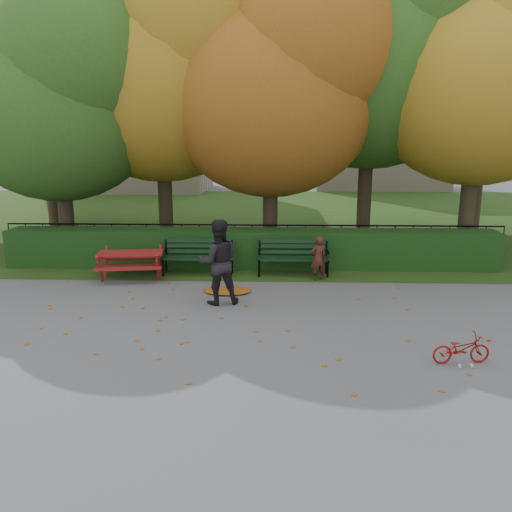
{
  "coord_description": "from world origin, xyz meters",
  "views": [
    {
      "loc": [
        0.59,
        -8.55,
        3.31
      ],
      "look_at": [
        0.24,
        1.43,
        1.0
      ],
      "focal_mm": 35.0,
      "sensor_mm": 36.0,
      "label": 1
    }
  ],
  "objects_px": {
    "tree_c": "(283,85)",
    "bench_left": "(198,254)",
    "tree_a": "(64,96)",
    "bench_right": "(293,255)",
    "tree_e": "(496,73)",
    "picnic_table": "(131,258)",
    "tree_f": "(49,69)",
    "bicycle": "(461,349)",
    "adult": "(218,262)",
    "tree_b": "(170,67)",
    "child": "(318,258)",
    "tree_g": "(500,79)",
    "tree_d": "(386,48)"
  },
  "relations": [
    {
      "from": "tree_a",
      "to": "child",
      "type": "height_order",
      "value": "tree_a"
    },
    {
      "from": "tree_g",
      "to": "bicycle",
      "type": "distance_m",
      "value": 13.22
    },
    {
      "from": "tree_f",
      "to": "tree_b",
      "type": "bearing_deg",
      "value": -27.99
    },
    {
      "from": "tree_e",
      "to": "child",
      "type": "bearing_deg",
      "value": -152.04
    },
    {
      "from": "tree_a",
      "to": "adult",
      "type": "xyz_separation_m",
      "value": [
        4.65,
        -4.22,
        -3.64
      ]
    },
    {
      "from": "tree_e",
      "to": "picnic_table",
      "type": "height_order",
      "value": "tree_e"
    },
    {
      "from": "adult",
      "to": "child",
      "type": "bearing_deg",
      "value": -154.28
    },
    {
      "from": "bench_left",
      "to": "child",
      "type": "relative_size",
      "value": 1.66
    },
    {
      "from": "tree_a",
      "to": "bench_right",
      "type": "bearing_deg",
      "value": -16.61
    },
    {
      "from": "tree_f",
      "to": "child",
      "type": "height_order",
      "value": "tree_f"
    },
    {
      "from": "child",
      "to": "tree_g",
      "type": "bearing_deg",
      "value": -157.44
    },
    {
      "from": "tree_a",
      "to": "picnic_table",
      "type": "bearing_deg",
      "value": -45.89
    },
    {
      "from": "child",
      "to": "tree_d",
      "type": "bearing_deg",
      "value": -140.63
    },
    {
      "from": "tree_d",
      "to": "adult",
      "type": "xyz_separation_m",
      "value": [
        -4.41,
        -5.87,
        -5.1
      ]
    },
    {
      "from": "tree_c",
      "to": "tree_d",
      "type": "bearing_deg",
      "value": 22.61
    },
    {
      "from": "tree_e",
      "to": "bench_left",
      "type": "xyz_separation_m",
      "value": [
        -7.82,
        -2.07,
        -4.56
      ]
    },
    {
      "from": "tree_b",
      "to": "child",
      "type": "relative_size",
      "value": 8.1
    },
    {
      "from": "bench_right",
      "to": "picnic_table",
      "type": "height_order",
      "value": "bench_right"
    },
    {
      "from": "tree_b",
      "to": "tree_c",
      "type": "height_order",
      "value": "tree_b"
    },
    {
      "from": "tree_e",
      "to": "tree_f",
      "type": "xyz_separation_m",
      "value": [
        -13.66,
        3.47,
        0.61
      ]
    },
    {
      "from": "tree_a",
      "to": "bicycle",
      "type": "height_order",
      "value": "tree_a"
    },
    {
      "from": "tree_e",
      "to": "picnic_table",
      "type": "relative_size",
      "value": 4.77
    },
    {
      "from": "bench_right",
      "to": "tree_e",
      "type": "bearing_deg",
      "value": 20.87
    },
    {
      "from": "tree_g",
      "to": "bench_right",
      "type": "xyz_separation_m",
      "value": [
        -7.23,
        -6.06,
        -4.85
      ]
    },
    {
      "from": "tree_c",
      "to": "bench_right",
      "type": "relative_size",
      "value": 4.44
    },
    {
      "from": "tree_f",
      "to": "tree_d",
      "type": "bearing_deg",
      "value": -10.33
    },
    {
      "from": "tree_a",
      "to": "bench_left",
      "type": "bearing_deg",
      "value": -25.76
    },
    {
      "from": "tree_a",
      "to": "tree_d",
      "type": "height_order",
      "value": "tree_d"
    },
    {
      "from": "tree_b",
      "to": "bench_right",
      "type": "relative_size",
      "value": 4.88
    },
    {
      "from": "tree_b",
      "to": "picnic_table",
      "type": "xyz_separation_m",
      "value": [
        -0.44,
        -3.55,
        -4.88
      ]
    },
    {
      "from": "tree_a",
      "to": "bench_left",
      "type": "xyz_separation_m",
      "value": [
        3.89,
        -1.88,
        -4.0
      ]
    },
    {
      "from": "tree_d",
      "to": "tree_f",
      "type": "relative_size",
      "value": 1.04
    },
    {
      "from": "tree_a",
      "to": "tree_c",
      "type": "height_order",
      "value": "tree_c"
    },
    {
      "from": "tree_e",
      "to": "tree_f",
      "type": "distance_m",
      "value": 14.1
    },
    {
      "from": "bicycle",
      "to": "tree_e",
      "type": "bearing_deg",
      "value": -29.33
    },
    {
      "from": "tree_c",
      "to": "bench_left",
      "type": "xyz_separation_m",
      "value": [
        -2.13,
        -2.26,
        -4.3
      ]
    },
    {
      "from": "tree_b",
      "to": "adult",
      "type": "height_order",
      "value": "tree_b"
    },
    {
      "from": "bench_right",
      "to": "picnic_table",
      "type": "relative_size",
      "value": 1.05
    },
    {
      "from": "tree_c",
      "to": "child",
      "type": "relative_size",
      "value": 7.37
    },
    {
      "from": "tree_c",
      "to": "bench_left",
      "type": "bearing_deg",
      "value": -133.36
    },
    {
      "from": "bench_right",
      "to": "tree_g",
      "type": "bearing_deg",
      "value": 39.95
    },
    {
      "from": "tree_e",
      "to": "bench_left",
      "type": "relative_size",
      "value": 4.53
    },
    {
      "from": "tree_f",
      "to": "tree_g",
      "type": "height_order",
      "value": "tree_f"
    },
    {
      "from": "adult",
      "to": "tree_b",
      "type": "bearing_deg",
      "value": -84.51
    },
    {
      "from": "tree_f",
      "to": "bicycle",
      "type": "bearing_deg",
      "value": -45.11
    },
    {
      "from": "bicycle",
      "to": "tree_a",
      "type": "bearing_deg",
      "value": 44.93
    },
    {
      "from": "tree_f",
      "to": "tree_c",
      "type": "bearing_deg",
      "value": -22.35
    },
    {
      "from": "tree_c",
      "to": "bench_left",
      "type": "relative_size",
      "value": 4.44
    },
    {
      "from": "bench_right",
      "to": "tree_c",
      "type": "bearing_deg",
      "value": 96.7
    },
    {
      "from": "tree_a",
      "to": "tree_f",
      "type": "relative_size",
      "value": 0.81
    }
  ]
}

